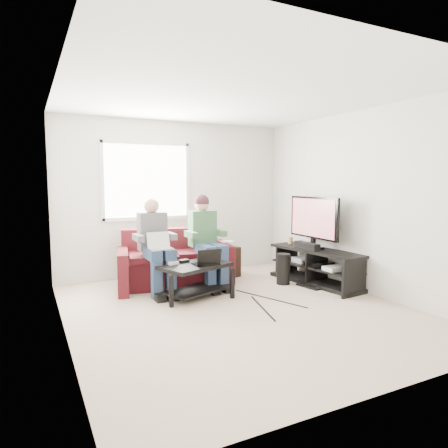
{
  "coord_description": "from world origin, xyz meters",
  "views": [
    {
      "loc": [
        -2.32,
        -4.25,
        1.58
      ],
      "look_at": [
        0.11,
        0.6,
        1.01
      ],
      "focal_mm": 32.0,
      "sensor_mm": 36.0,
      "label": 1
    }
  ],
  "objects_px": {
    "coffee_table": "(195,273)",
    "subwoofer": "(283,269)",
    "sofa": "(175,264)",
    "tv": "(314,219)",
    "tv_stand": "(317,268)",
    "end_table": "(227,261)"
  },
  "relations": [
    {
      "from": "coffee_table",
      "to": "subwoofer",
      "type": "distance_m",
      "value": 1.51
    },
    {
      "from": "sofa",
      "to": "subwoofer",
      "type": "height_order",
      "value": "sofa"
    },
    {
      "from": "sofa",
      "to": "tv",
      "type": "relative_size",
      "value": 1.79
    },
    {
      "from": "sofa",
      "to": "subwoofer",
      "type": "bearing_deg",
      "value": -27.31
    },
    {
      "from": "coffee_table",
      "to": "subwoofer",
      "type": "xyz_separation_m",
      "value": [
        1.5,
        0.07,
        -0.11
      ]
    },
    {
      "from": "sofa",
      "to": "tv_stand",
      "type": "xyz_separation_m",
      "value": [
        1.98,
        -0.98,
        -0.07
      ]
    },
    {
      "from": "sofa",
      "to": "end_table",
      "type": "bearing_deg",
      "value": 3.39
    },
    {
      "from": "coffee_table",
      "to": "end_table",
      "type": "height_order",
      "value": "end_table"
    },
    {
      "from": "sofa",
      "to": "end_table",
      "type": "xyz_separation_m",
      "value": [
        0.93,
        0.06,
        -0.04
      ]
    },
    {
      "from": "end_table",
      "to": "sofa",
      "type": "bearing_deg",
      "value": -176.61
    },
    {
      "from": "coffee_table",
      "to": "tv_stand",
      "type": "bearing_deg",
      "value": -3.8
    },
    {
      "from": "sofa",
      "to": "coffee_table",
      "type": "height_order",
      "value": "sofa"
    },
    {
      "from": "tv_stand",
      "to": "tv",
      "type": "relative_size",
      "value": 1.54
    },
    {
      "from": "tv_stand",
      "to": "subwoofer",
      "type": "height_order",
      "value": "tv_stand"
    },
    {
      "from": "sofa",
      "to": "end_table",
      "type": "relative_size",
      "value": 3.26
    },
    {
      "from": "sofa",
      "to": "subwoofer",
      "type": "relative_size",
      "value": 4.13
    },
    {
      "from": "subwoofer",
      "to": "end_table",
      "type": "distance_m",
      "value": 1.0
    },
    {
      "from": "coffee_table",
      "to": "tv_stand",
      "type": "height_order",
      "value": "tv_stand"
    },
    {
      "from": "coffee_table",
      "to": "tv",
      "type": "distance_m",
      "value": 2.09
    },
    {
      "from": "coffee_table",
      "to": "tv",
      "type": "bearing_deg",
      "value": -0.93
    },
    {
      "from": "tv",
      "to": "end_table",
      "type": "xyz_separation_m",
      "value": [
        -1.05,
        0.93,
        -0.73
      ]
    },
    {
      "from": "coffee_table",
      "to": "tv_stand",
      "type": "relative_size",
      "value": 0.63
    }
  ]
}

